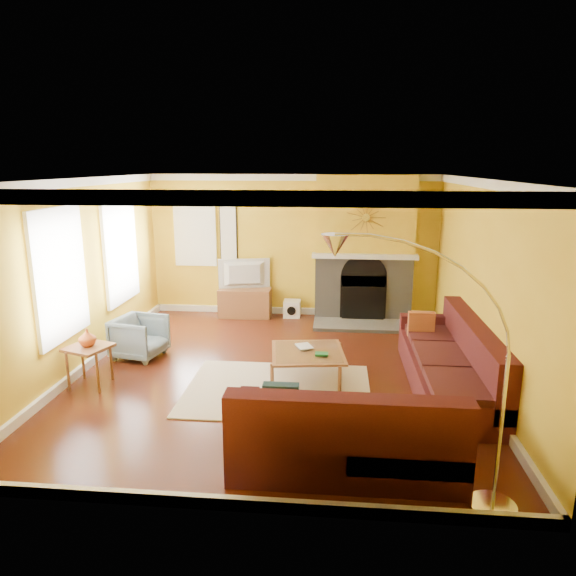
# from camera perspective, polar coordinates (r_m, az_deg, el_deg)

# --- Properties ---
(floor) EXTENTS (5.50, 6.00, 0.02)m
(floor) POSITION_cam_1_polar(r_m,az_deg,el_deg) (7.38, -1.47, -9.47)
(floor) COLOR #5D2413
(floor) RESTS_ON ground
(ceiling) EXTENTS (5.50, 6.00, 0.02)m
(ceiling) POSITION_cam_1_polar(r_m,az_deg,el_deg) (6.79, -1.61, 12.14)
(ceiling) COLOR white
(ceiling) RESTS_ON ground
(wall_back) EXTENTS (5.50, 0.02, 2.70)m
(wall_back) POSITION_cam_1_polar(r_m,az_deg,el_deg) (9.90, 0.56, 4.71)
(wall_back) COLOR yellow
(wall_back) RESTS_ON ground
(wall_front) EXTENTS (5.50, 0.02, 2.70)m
(wall_front) POSITION_cam_1_polar(r_m,az_deg,el_deg) (4.12, -6.62, -8.38)
(wall_front) COLOR yellow
(wall_front) RESTS_ON ground
(wall_left) EXTENTS (0.02, 6.00, 2.70)m
(wall_left) POSITION_cam_1_polar(r_m,az_deg,el_deg) (7.79, -22.14, 1.23)
(wall_left) COLOR yellow
(wall_left) RESTS_ON ground
(wall_right) EXTENTS (0.02, 6.00, 2.70)m
(wall_right) POSITION_cam_1_polar(r_m,az_deg,el_deg) (7.18, 20.90, 0.36)
(wall_right) COLOR yellow
(wall_right) RESTS_ON ground
(baseboard) EXTENTS (5.50, 6.00, 0.12)m
(baseboard) POSITION_cam_1_polar(r_m,az_deg,el_deg) (7.36, -1.47, -8.97)
(baseboard) COLOR white
(baseboard) RESTS_ON floor
(crown_molding) EXTENTS (5.50, 6.00, 0.12)m
(crown_molding) POSITION_cam_1_polar(r_m,az_deg,el_deg) (6.79, -1.61, 11.55)
(crown_molding) COLOR white
(crown_molding) RESTS_ON ceiling
(window_left_near) EXTENTS (0.06, 1.22, 1.72)m
(window_left_near) POSITION_cam_1_polar(r_m,az_deg,el_deg) (8.89, -18.21, 3.98)
(window_left_near) COLOR white
(window_left_near) RESTS_ON wall_left
(window_left_far) EXTENTS (0.06, 1.22, 1.72)m
(window_left_far) POSITION_cam_1_polar(r_m,az_deg,el_deg) (7.22, -24.12, 1.36)
(window_left_far) COLOR white
(window_left_far) RESTS_ON wall_left
(window_back) EXTENTS (0.82, 0.06, 1.22)m
(window_back) POSITION_cam_1_polar(r_m,az_deg,el_deg) (10.16, -10.26, 5.86)
(window_back) COLOR white
(window_back) RESTS_ON wall_back
(wall_art) EXTENTS (0.34, 0.04, 1.14)m
(wall_art) POSITION_cam_1_polar(r_m,az_deg,el_deg) (10.01, -6.64, 6.16)
(wall_art) COLOR white
(wall_art) RESTS_ON wall_back
(fireplace) EXTENTS (1.80, 0.40, 2.70)m
(fireplace) POSITION_cam_1_polar(r_m,az_deg,el_deg) (9.68, 8.47, 4.35)
(fireplace) COLOR gray
(fireplace) RESTS_ON floor
(mantel) EXTENTS (1.92, 0.22, 0.08)m
(mantel) POSITION_cam_1_polar(r_m,az_deg,el_deg) (9.46, 8.52, 3.52)
(mantel) COLOR white
(mantel) RESTS_ON fireplace
(hearth) EXTENTS (1.80, 0.70, 0.06)m
(hearth) POSITION_cam_1_polar(r_m,az_deg,el_deg) (9.45, 8.35, -4.11)
(hearth) COLOR gray
(hearth) RESTS_ON floor
(sunburst) EXTENTS (0.70, 0.04, 0.70)m
(sunburst) POSITION_cam_1_polar(r_m,az_deg,el_deg) (9.37, 8.67, 7.75)
(sunburst) COLOR olive
(sunburst) RESTS_ON fireplace
(rug) EXTENTS (2.40, 1.80, 0.02)m
(rug) POSITION_cam_1_polar(r_m,az_deg,el_deg) (6.85, -1.14, -11.22)
(rug) COLOR beige
(rug) RESTS_ON floor
(sectional_sofa) EXTENTS (2.89, 3.83, 0.90)m
(sectional_sofa) POSITION_cam_1_polar(r_m,az_deg,el_deg) (6.45, 9.37, -8.75)
(sectional_sofa) COLOR #4D181B
(sectional_sofa) RESTS_ON floor
(coffee_table) EXTENTS (1.10, 1.10, 0.39)m
(coffee_table) POSITION_cam_1_polar(r_m,az_deg,el_deg) (7.17, 2.19, -8.45)
(coffee_table) COLOR white
(coffee_table) RESTS_ON floor
(media_console) EXTENTS (0.99, 0.45, 0.55)m
(media_console) POSITION_cam_1_polar(r_m,az_deg,el_deg) (9.96, -4.80, -1.63)
(media_console) COLOR brown
(media_console) RESTS_ON floor
(tv) EXTENTS (1.00, 0.36, 0.57)m
(tv) POSITION_cam_1_polar(r_m,az_deg,el_deg) (9.83, -4.86, 1.52)
(tv) COLOR black
(tv) RESTS_ON media_console
(subwoofer) EXTENTS (0.32, 0.32, 0.32)m
(subwoofer) POSITION_cam_1_polar(r_m,az_deg,el_deg) (9.94, 0.46, -2.30)
(subwoofer) COLOR white
(subwoofer) RESTS_ON floor
(armchair) EXTENTS (0.83, 0.81, 0.64)m
(armchair) POSITION_cam_1_polar(r_m,az_deg,el_deg) (8.16, -16.16, -5.26)
(armchair) COLOR gray
(armchair) RESTS_ON floor
(side_table) EXTENTS (0.64, 0.64, 0.55)m
(side_table) POSITION_cam_1_polar(r_m,az_deg,el_deg) (7.37, -21.14, -8.06)
(side_table) COLOR brown
(side_table) RESTS_ON floor
(vase) EXTENTS (0.29, 0.29, 0.23)m
(vase) POSITION_cam_1_polar(r_m,az_deg,el_deg) (7.24, -21.41, -5.16)
(vase) COLOR #CB531B
(vase) RESTS_ON side_table
(book) EXTENTS (0.28, 0.32, 0.03)m
(book) POSITION_cam_1_polar(r_m,az_deg,el_deg) (7.19, 1.07, -6.60)
(book) COLOR white
(book) RESTS_ON coffee_table
(arc_lamp) EXTENTS (1.48, 0.36, 2.35)m
(arc_lamp) POSITION_cam_1_polar(r_m,az_deg,el_deg) (4.38, 14.94, -9.86)
(arc_lamp) COLOR silver
(arc_lamp) RESTS_ON floor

